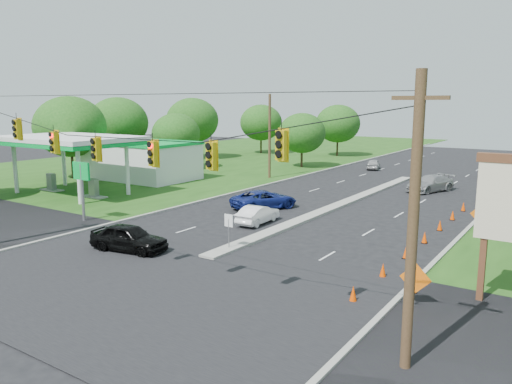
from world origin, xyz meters
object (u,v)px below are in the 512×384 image
Objects in this scene: white_sedan at (258,214)px; blue_pickup at (264,200)px; gas_station at (129,156)px; black_sedan at (129,238)px.

white_sedan is 0.73× the size of blue_pickup.
black_sedan is at bearing -42.27° from gas_station.
blue_pickup is at bearing -11.39° from gas_station.
white_sedan is (2.34, 9.30, -0.13)m from black_sedan.
gas_station is at bearing -23.50° from white_sedan.
blue_pickup is at bearing -10.31° from black_sedan.
white_sedan is at bearing -23.83° from black_sedan.
black_sedan is 0.85× the size of blue_pickup.
black_sedan is 1.16× the size of white_sedan.
gas_station is 4.44× the size of black_sedan.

